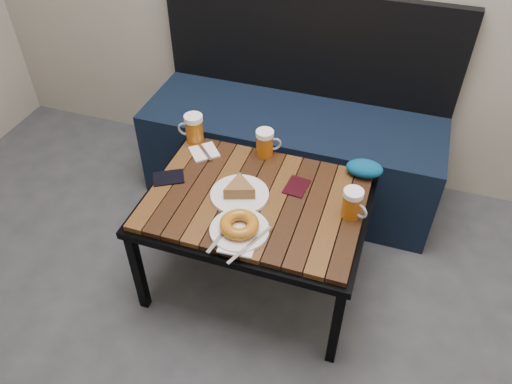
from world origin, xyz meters
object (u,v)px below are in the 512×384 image
(beer_mug_right, at_px, (352,203))
(plate_pie, at_px, (240,191))
(beer_mug_left, at_px, (194,128))
(plate_bagel, at_px, (239,227))
(passport_burgundy, at_px, (297,187))
(bench, at_px, (293,144))
(knit_pouch, at_px, (364,168))
(passport_navy, at_px, (169,178))
(cafe_table, at_px, (256,206))
(beer_mug_centre, at_px, (265,143))

(beer_mug_right, xyz_separation_m, plate_pie, (-0.41, -0.03, -0.03))
(beer_mug_left, distance_m, plate_bagel, 0.58)
(beer_mug_right, distance_m, plate_pie, 0.42)
(beer_mug_left, relative_size, passport_burgundy, 1.13)
(plate_bagel, bearing_deg, passport_burgundy, 66.16)
(beer_mug_left, bearing_deg, bench, -135.75)
(beer_mug_right, xyz_separation_m, passport_burgundy, (-0.22, 0.09, -0.06))
(plate_pie, bearing_deg, knit_pouch, 32.91)
(beer_mug_right, xyz_separation_m, passport_navy, (-0.71, -0.02, -0.05))
(plate_bagel, height_order, knit_pouch, knit_pouch)
(cafe_table, height_order, plate_pie, plate_pie)
(bench, relative_size, beer_mug_right, 12.15)
(cafe_table, bearing_deg, bench, 91.84)
(plate_pie, relative_size, plate_bagel, 0.83)
(passport_navy, bearing_deg, cafe_table, 61.00)
(beer_mug_right, relative_size, knit_pouch, 0.80)
(passport_navy, xyz_separation_m, passport_burgundy, (0.49, 0.11, -0.00))
(plate_pie, height_order, plate_bagel, plate_pie)
(beer_mug_centre, height_order, passport_navy, beer_mug_centre)
(beer_mug_centre, relative_size, beer_mug_right, 1.01)
(beer_mug_right, relative_size, plate_pie, 0.52)
(cafe_table, height_order, beer_mug_centre, beer_mug_centre)
(beer_mug_left, distance_m, passport_burgundy, 0.52)
(plate_bagel, bearing_deg, beer_mug_centre, 96.14)
(bench, relative_size, cafe_table, 1.67)
(beer_mug_left, distance_m, plate_pie, 0.41)
(beer_mug_centre, xyz_separation_m, plate_bagel, (0.05, -0.45, -0.03))
(beer_mug_left, height_order, passport_burgundy, beer_mug_left)
(knit_pouch, bearing_deg, beer_mug_centre, 179.83)
(beer_mug_right, bearing_deg, beer_mug_left, -169.44)
(knit_pouch, bearing_deg, beer_mug_right, -91.73)
(passport_burgundy, bearing_deg, plate_pie, -142.94)
(beer_mug_left, bearing_deg, cafe_table, 141.20)
(plate_pie, relative_size, knit_pouch, 1.52)
(passport_burgundy, distance_m, knit_pouch, 0.28)
(knit_pouch, bearing_deg, beer_mug_left, -179.99)
(plate_bagel, relative_size, passport_burgundy, 2.40)
(beer_mug_right, bearing_deg, cafe_table, -147.74)
(passport_navy, height_order, knit_pouch, knit_pouch)
(bench, xyz_separation_m, passport_navy, (-0.34, -0.63, 0.20))
(plate_bagel, bearing_deg, bench, 91.48)
(passport_burgundy, bearing_deg, plate_bagel, -108.57)
(bench, distance_m, plate_pie, 0.68)
(plate_bagel, xyz_separation_m, passport_navy, (-0.36, 0.18, -0.02))
(plate_bagel, height_order, passport_navy, plate_bagel)
(bench, bearing_deg, passport_navy, -118.16)
(cafe_table, distance_m, plate_bagel, 0.20)
(cafe_table, height_order, beer_mug_left, beer_mug_left)
(beer_mug_centre, relative_size, plate_bagel, 0.44)
(beer_mug_centre, relative_size, passport_burgundy, 1.05)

